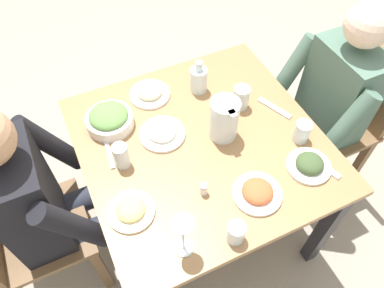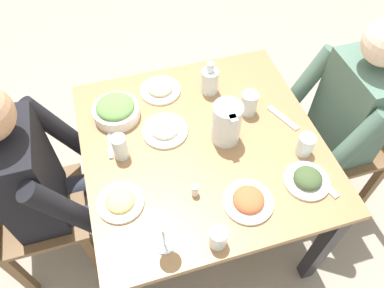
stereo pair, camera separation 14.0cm
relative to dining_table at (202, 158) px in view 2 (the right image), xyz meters
The scene contains 23 objects.
ground_plane 0.62m from the dining_table, ahead, with size 8.00×8.00×0.00m, color gray.
dining_table is the anchor object (origin of this frame).
chair_near 0.84m from the dining_table, 90.43° to the right, with size 0.40×0.40×0.89m.
chair_far 0.84m from the dining_table, 87.38° to the left, with size 0.40×0.40×0.89m.
diner_near 0.62m from the dining_table, 90.57° to the right, with size 0.48×0.53×1.19m.
diner_far 0.63m from the dining_table, 86.52° to the left, with size 0.48×0.53×1.19m.
water_pitcher 0.23m from the dining_table, 90.26° to the right, with size 0.16×0.12×0.19m.
salad_bowl 0.43m from the dining_table, 51.76° to the left, with size 0.20×0.20×0.09m.
plate_fries 0.44m from the dining_table, 116.07° to the left, with size 0.18×0.18×0.05m.
plate_dolmas 0.46m from the dining_table, 131.97° to the right, with size 0.18×0.18×0.06m.
plate_rice_curry 0.35m from the dining_table, 166.09° to the right, with size 0.19×0.19×0.05m.
plate_yoghurt 0.21m from the dining_table, 52.71° to the left, with size 0.20×0.20×0.05m.
plate_beans 0.38m from the dining_table, 15.79° to the left, with size 0.19×0.19×0.04m.
water_glass_near_left 0.46m from the dining_table, 169.31° to the left, with size 0.07×0.07×0.09m, color silver.
water_glass_far_right 0.44m from the dining_table, 112.82° to the right, with size 0.07×0.07×0.09m, color silver.
water_glass_near_right 0.37m from the dining_table, 84.57° to the left, with size 0.06×0.06×0.11m, color silver.
water_glass_center 0.32m from the dining_table, 65.66° to the right, with size 0.07×0.07×0.11m, color silver.
wine_glass 0.53m from the dining_table, 146.37° to the left, with size 0.08×0.08×0.20m.
oil_carafe 0.35m from the dining_table, 23.33° to the right, with size 0.08×0.08×0.16m.
salt_shaker 0.28m from the dining_table, 155.73° to the left, with size 0.03×0.03×0.05m.
fork_near 0.51m from the dining_table, 129.18° to the right, with size 0.17×0.03×0.01m, color silver.
knife_near 0.40m from the dining_table, 72.31° to the left, with size 0.18×0.02×0.01m, color silver.
fork_far 0.40m from the dining_table, 85.50° to the right, with size 0.17×0.03×0.01m, color silver.
Camera 2 is at (-0.89, 0.31, 1.96)m, focal length 34.62 mm.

